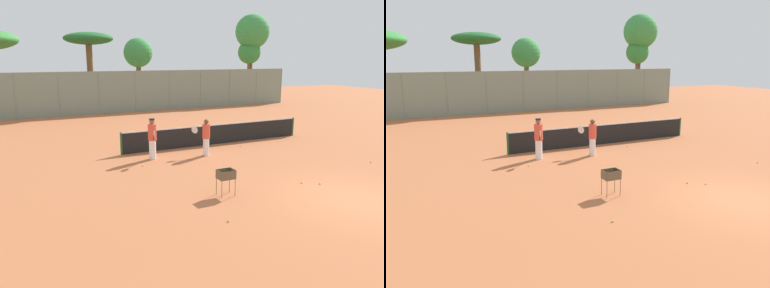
% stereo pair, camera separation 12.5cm
% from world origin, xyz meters
% --- Properties ---
extents(ground_plane, '(80.00, 80.00, 0.00)m').
position_xyz_m(ground_plane, '(0.00, 0.00, 0.00)').
color(ground_plane, '#B7663D').
extents(tennis_net, '(10.42, 0.10, 1.07)m').
position_xyz_m(tennis_net, '(0.00, 8.98, 0.56)').
color(tennis_net, '#26592D').
rests_on(tennis_net, ground_plane).
extents(back_fence, '(31.00, 0.08, 3.44)m').
position_xyz_m(back_fence, '(0.00, 22.75, 1.72)').
color(back_fence, gray).
rests_on(back_fence, ground_plane).
extents(tree_0, '(3.59, 3.59, 9.00)m').
position_xyz_m(tree_0, '(14.13, 26.26, 7.16)').
color(tree_0, brown).
rests_on(tree_0, ground_plane).
extents(tree_1, '(4.14, 4.14, 6.61)m').
position_xyz_m(tree_1, '(-3.17, 25.38, 5.83)').
color(tree_1, brown).
rests_on(tree_1, ground_plane).
extents(tree_3, '(2.75, 2.75, 6.35)m').
position_xyz_m(tree_3, '(1.79, 27.25, 4.86)').
color(tree_3, brown).
rests_on(tree_3, ground_plane).
extents(tree_5, '(2.43, 2.43, 6.28)m').
position_xyz_m(tree_5, '(13.90, 26.36, 4.97)').
color(tree_5, brown).
rests_on(tree_5, ground_plane).
extents(player_white_outfit, '(0.82, 0.56, 1.72)m').
position_xyz_m(player_white_outfit, '(-1.63, 7.13, 0.89)').
color(player_white_outfit, white).
rests_on(player_white_outfit, ground_plane).
extents(player_red_cap, '(0.38, 0.94, 1.85)m').
position_xyz_m(player_red_cap, '(-4.10, 7.61, 0.96)').
color(player_red_cap, white).
rests_on(player_red_cap, ground_plane).
extents(ball_cart, '(0.56, 0.41, 0.88)m').
position_xyz_m(ball_cart, '(-3.53, 2.22, 0.66)').
color(ball_cart, brown).
rests_on(ball_cart, ground_plane).
extents(tennis_ball_1, '(0.07, 0.07, 0.07)m').
position_xyz_m(tennis_ball_1, '(-4.88, 6.69, 0.03)').
color(tennis_ball_1, '#D1E54C').
rests_on(tennis_ball_1, ground_plane).
extents(tennis_ball_2, '(0.07, 0.07, 0.07)m').
position_xyz_m(tennis_ball_2, '(0.83, 7.90, 0.03)').
color(tennis_ball_2, '#D1E54C').
rests_on(tennis_ball_2, ground_plane).
extents(tennis_ball_3, '(0.07, 0.07, 0.07)m').
position_xyz_m(tennis_ball_3, '(-4.53, 0.38, 0.03)').
color(tennis_ball_3, '#D1E54C').
rests_on(tennis_ball_3, ground_plane).
extents(tennis_ball_4, '(0.07, 0.07, 0.07)m').
position_xyz_m(tennis_ball_4, '(-0.37, 2.04, 0.03)').
color(tennis_ball_4, '#D1E54C').
rests_on(tennis_ball_4, ground_plane).
extents(tennis_ball_5, '(0.07, 0.07, 0.07)m').
position_xyz_m(tennis_ball_5, '(0.14, 1.66, 0.03)').
color(tennis_ball_5, '#D1E54C').
rests_on(tennis_ball_5, ground_plane).
extents(tennis_ball_6, '(0.07, 0.07, 0.07)m').
position_xyz_m(tennis_ball_6, '(4.29, 2.85, 0.03)').
color(tennis_ball_6, '#D1E54C').
rests_on(tennis_ball_6, ground_plane).
extents(tennis_ball_7, '(0.07, 0.07, 0.07)m').
position_xyz_m(tennis_ball_7, '(4.02, 8.59, 0.03)').
color(tennis_ball_7, '#D1E54C').
rests_on(tennis_ball_7, ground_plane).
extents(parked_car, '(4.20, 1.70, 1.60)m').
position_xyz_m(parked_car, '(-4.28, 27.66, 0.66)').
color(parked_car, '#B2B7BC').
rests_on(parked_car, ground_plane).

